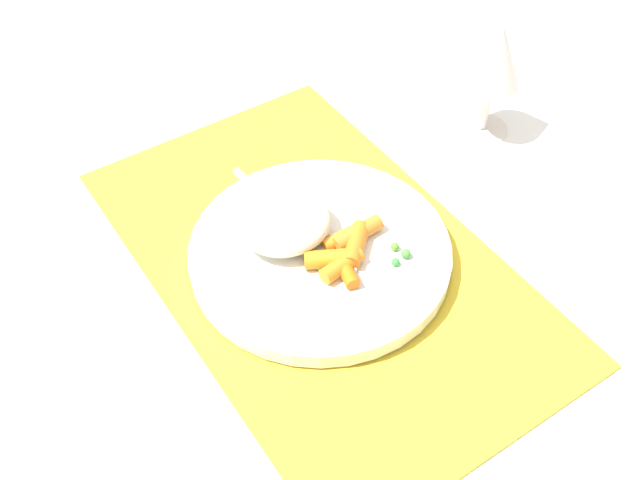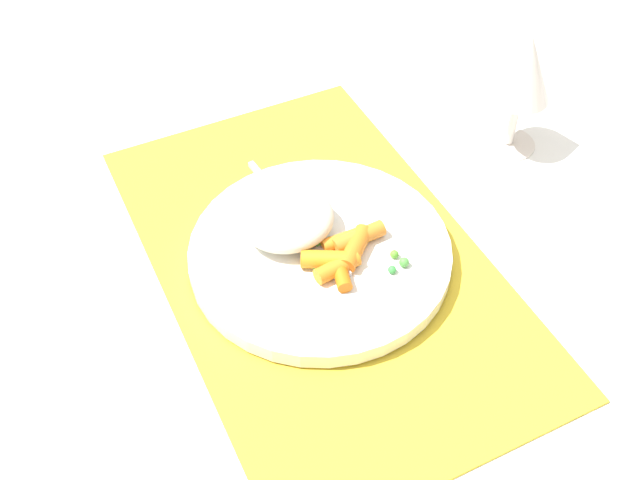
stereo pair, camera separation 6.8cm
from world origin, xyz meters
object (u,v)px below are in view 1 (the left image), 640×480
object	(u,v)px
fork	(303,230)
wine_glass	(495,57)
rice_mound	(284,222)
plate	(320,253)
carrot_portion	(346,250)

from	to	relation	value
fork	wine_glass	bearing A→B (deg)	98.63
rice_mound	wine_glass	bearing A→B (deg)	96.77
fork	wine_glass	size ratio (longest dim) A/B	1.31
plate	rice_mound	distance (m)	0.05
plate	rice_mound	bearing A→B (deg)	-149.18
carrot_portion	fork	xyz separation A→B (m)	(-0.05, -0.02, -0.01)
rice_mound	carrot_portion	xyz separation A→B (m)	(0.06, 0.03, -0.01)
rice_mound	wine_glass	xyz separation A→B (m)	(-0.04, 0.30, 0.06)
plate	carrot_portion	distance (m)	0.03
fork	wine_glass	distance (m)	0.29
fork	wine_glass	world-z (taller)	wine_glass
plate	wine_glass	size ratio (longest dim) A/B	1.79
fork	carrot_portion	bearing A→B (deg)	19.34
wine_glass	carrot_portion	bearing A→B (deg)	-70.71
carrot_portion	wine_glass	xyz separation A→B (m)	(-0.09, 0.26, 0.07)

